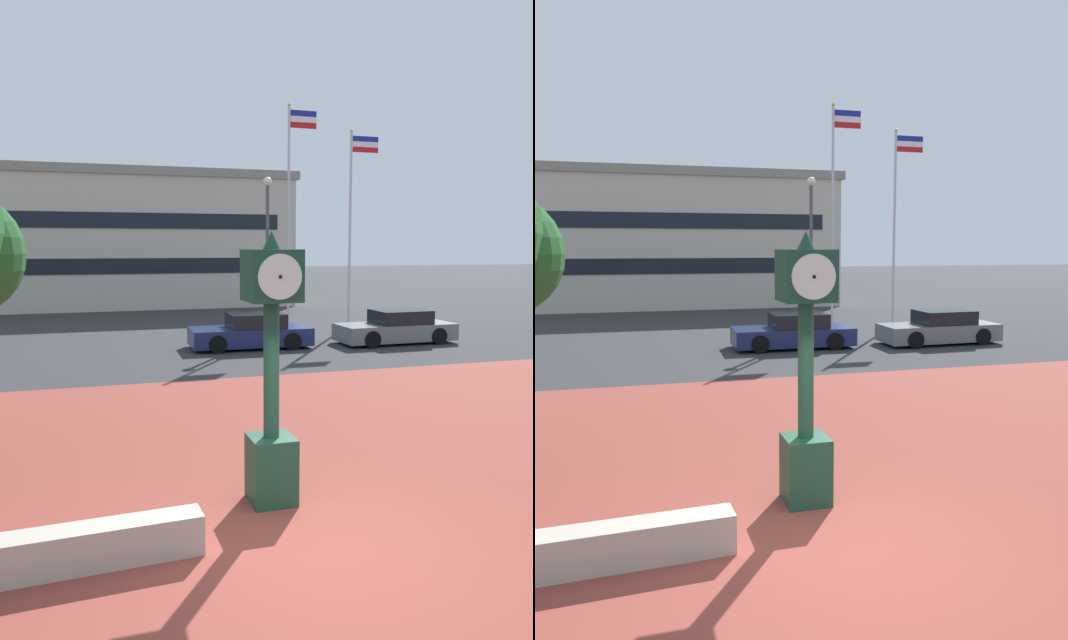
% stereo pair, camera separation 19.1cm
% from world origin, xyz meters
% --- Properties ---
extents(ground_plane, '(200.00, 200.00, 0.00)m').
position_xyz_m(ground_plane, '(0.00, 0.00, 0.00)').
color(ground_plane, '#2D2D30').
extents(plaza_brick_paving, '(44.00, 13.83, 0.01)m').
position_xyz_m(plaza_brick_paving, '(0.00, 2.92, 0.00)').
color(plaza_brick_paving, brown).
rests_on(plaza_brick_paving, ground).
extents(planter_wall, '(3.22, 0.60, 0.50)m').
position_xyz_m(planter_wall, '(-2.89, 0.40, 0.25)').
color(planter_wall, '#ADA393').
rests_on(planter_wall, ground).
extents(street_clock, '(0.74, 0.85, 3.94)m').
position_xyz_m(street_clock, '(-0.07, 1.57, 1.95)').
color(street_clock, '#19422D').
rests_on(street_clock, ground).
extents(car_street_mid, '(4.60, 1.97, 1.28)m').
position_xyz_m(car_street_mid, '(8.79, 14.20, 0.57)').
color(car_street_mid, slate).
rests_on(car_street_mid, ground).
extents(car_street_far, '(4.44, 2.00, 1.28)m').
position_xyz_m(car_street_far, '(3.10, 14.67, 0.57)').
color(car_street_far, navy).
rests_on(car_street_far, ground).
extents(flagpole_primary, '(1.35, 0.14, 9.95)m').
position_xyz_m(flagpole_primary, '(6.15, 19.28, 5.58)').
color(flagpole_primary, silver).
rests_on(flagpole_primary, ground).
extents(flagpole_secondary, '(1.41, 0.14, 9.00)m').
position_xyz_m(flagpole_secondary, '(9.15, 19.28, 5.08)').
color(flagpole_secondary, silver).
rests_on(flagpole_secondary, ground).
extents(civic_building, '(24.47, 11.34, 8.29)m').
position_xyz_m(civic_building, '(-2.28, 34.44, 4.15)').
color(civic_building, beige).
rests_on(civic_building, ground).
extents(street_lamp_post, '(0.36, 0.36, 6.56)m').
position_xyz_m(street_lamp_post, '(4.58, 17.61, 4.02)').
color(street_lamp_post, '#4C4C51').
rests_on(street_lamp_post, ground).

